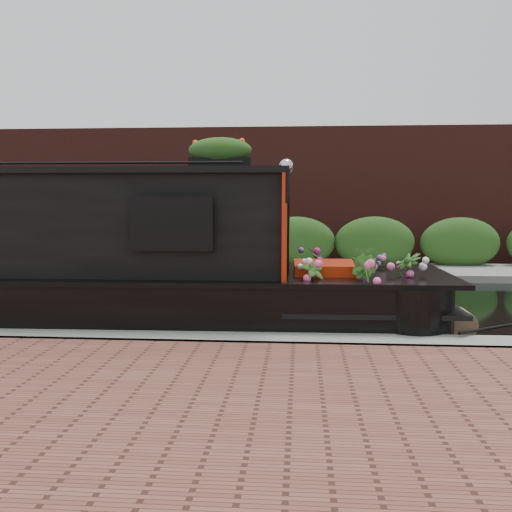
{
  "coord_description": "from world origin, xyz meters",
  "views": [
    {
      "loc": [
        2.3,
        -10.21,
        2.0
      ],
      "look_at": [
        1.54,
        -0.6,
        0.97
      ],
      "focal_mm": 40.0,
      "sensor_mm": 36.0,
      "label": 1
    }
  ],
  "objects": [
    {
      "name": "ground",
      "position": [
        0.0,
        0.0,
        0.0
      ],
      "size": [
        80.0,
        80.0,
        0.0
      ],
      "primitive_type": "plane",
      "color": "black",
      "rests_on": "ground"
    },
    {
      "name": "far_bank_path",
      "position": [
        0.0,
        4.2,
        0.0
      ],
      "size": [
        40.0,
        2.4,
        0.34
      ],
      "primitive_type": "cube",
      "color": "gray",
      "rests_on": "ground"
    },
    {
      "name": "far_hedge",
      "position": [
        0.0,
        5.1,
        0.0
      ],
      "size": [
        40.0,
        1.1,
        2.8
      ],
      "primitive_type": "cube",
      "color": "#28521B",
      "rests_on": "ground"
    },
    {
      "name": "rope_fender",
      "position": [
        4.6,
        -1.99,
        0.19
      ],
      "size": [
        0.37,
        0.45,
        0.37
      ],
      "primitive_type": "cylinder",
      "rotation": [
        1.57,
        0.0,
        0.0
      ],
      "color": "#856446",
      "rests_on": "ground"
    },
    {
      "name": "far_brick_wall",
      "position": [
        0.0,
        7.2,
        0.0
      ],
      "size": [
        40.0,
        1.0,
        8.0
      ],
      "primitive_type": "cube",
      "color": "#4C1F19",
      "rests_on": "ground"
    },
    {
      "name": "near_bank_coping",
      "position": [
        0.0,
        -3.3,
        0.0
      ],
      "size": [
        40.0,
        0.6,
        0.5
      ],
      "primitive_type": "cube",
      "color": "gray",
      "rests_on": "ground"
    }
  ]
}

